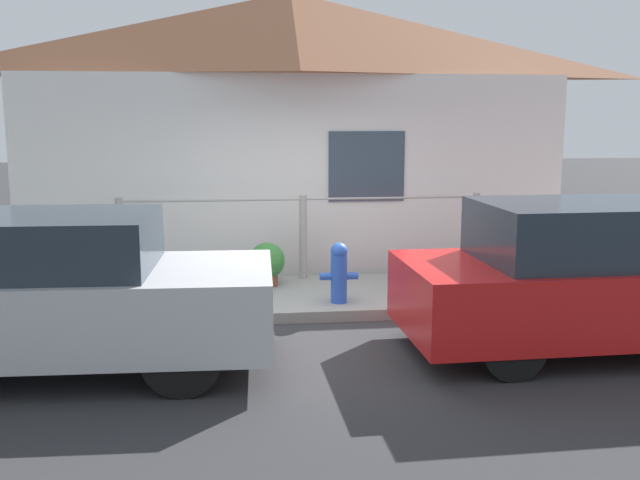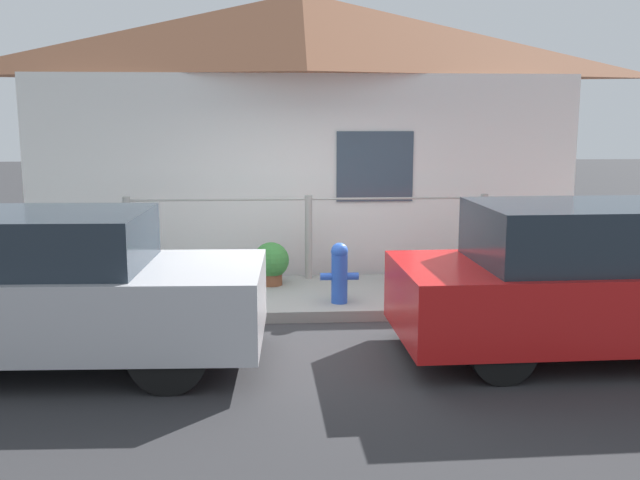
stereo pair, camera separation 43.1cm
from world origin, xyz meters
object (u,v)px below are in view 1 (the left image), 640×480
(car_left, at_px, (45,294))
(fire_hydrant, at_px, (339,271))
(potted_plant_near_hydrant, at_px, (267,263))
(car_right, at_px, (605,278))

(car_left, relative_size, fire_hydrant, 5.64)
(potted_plant_near_hydrant, bearing_deg, car_right, -38.74)
(car_left, height_order, potted_plant_near_hydrant, car_left)
(car_right, bearing_deg, potted_plant_near_hydrant, 140.13)
(car_left, distance_m, fire_hydrant, 3.35)
(fire_hydrant, bearing_deg, car_right, -33.86)
(fire_hydrant, bearing_deg, potted_plant_near_hydrant, 129.85)
(car_left, distance_m, potted_plant_near_hydrant, 3.35)
(fire_hydrant, bearing_deg, car_left, -151.00)
(potted_plant_near_hydrant, bearing_deg, fire_hydrant, -50.15)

